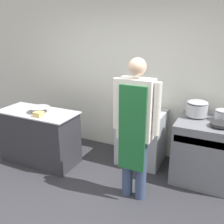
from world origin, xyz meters
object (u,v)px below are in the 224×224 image
object	(u,v)px
stove	(205,151)
mixing_bowl	(40,110)
stock_pot	(197,108)
saute_pan	(221,124)
person_cook	(135,123)
fridge_unit	(141,137)
plastic_tub	(39,114)
sauce_pot	(223,114)

from	to	relation	value
stove	mixing_bowl	size ratio (longest dim) A/B	2.85
stock_pot	saute_pan	xyz separation A→B (m)	(0.35, -0.27, -0.10)
person_cook	saute_pan	world-z (taller)	person_cook
stove	mixing_bowl	bearing A→B (deg)	-165.58
stove	fridge_unit	xyz separation A→B (m)	(-1.00, 0.10, -0.02)
person_cook	mixing_bowl	bearing A→B (deg)	172.70
person_cook	mixing_bowl	distance (m)	1.72
fridge_unit	saute_pan	distance (m)	1.30
fridge_unit	stock_pot	bearing A→B (deg)	2.91
person_cook	saute_pan	distance (m)	1.18
stock_pot	stove	bearing A→B (deg)	-36.34
saute_pan	person_cook	bearing A→B (deg)	-142.44
plastic_tub	sauce_pot	distance (m)	2.67
fridge_unit	plastic_tub	xyz separation A→B (m)	(-1.33, -0.90, 0.48)
person_cook	mixing_bowl	size ratio (longest dim) A/B	5.68
fridge_unit	plastic_tub	size ratio (longest dim) A/B	6.90
saute_pan	stock_pot	bearing A→B (deg)	142.32
mixing_bowl	plastic_tub	size ratio (longest dim) A/B	2.57
fridge_unit	stock_pot	xyz separation A→B (m)	(0.82, 0.04, 0.60)
stove	person_cook	xyz separation A→B (m)	(-0.77, -0.85, 0.59)
stock_pot	saute_pan	world-z (taller)	stock_pot
fridge_unit	saute_pan	bearing A→B (deg)	-11.15
mixing_bowl	saute_pan	distance (m)	2.68
plastic_tub	saute_pan	distance (m)	2.59
plastic_tub	saute_pan	xyz separation A→B (m)	(2.50, 0.67, 0.03)
mixing_bowl	stove	bearing A→B (deg)	14.42
stove	fridge_unit	bearing A→B (deg)	174.56
stock_pot	saute_pan	distance (m)	0.46
plastic_tub	fridge_unit	bearing A→B (deg)	34.14
saute_pan	sauce_pot	size ratio (longest dim) A/B	1.24
fridge_unit	person_cook	distance (m)	1.15
sauce_pot	person_cook	bearing A→B (deg)	-133.30
saute_pan	sauce_pot	world-z (taller)	sauce_pot
stove	mixing_bowl	xyz separation A→B (m)	(-2.46, -0.63, 0.46)
stove	stock_pot	bearing A→B (deg)	143.66
fridge_unit	sauce_pot	world-z (taller)	sauce_pot
stock_pot	person_cook	bearing A→B (deg)	-120.36
fridge_unit	saute_pan	size ratio (longest dim) A/B	3.29
person_cook	plastic_tub	distance (m)	1.58
plastic_tub	person_cook	bearing A→B (deg)	-1.65
fridge_unit	stock_pot	distance (m)	1.02
plastic_tub	stock_pot	distance (m)	2.35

